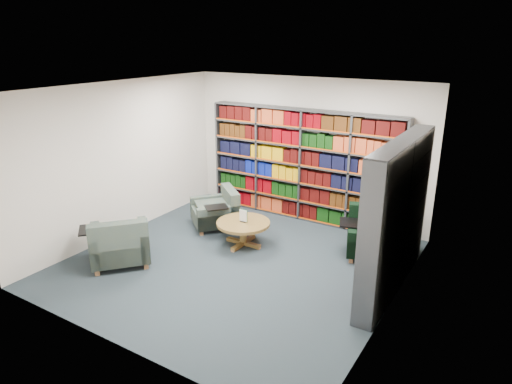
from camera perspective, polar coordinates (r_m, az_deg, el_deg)
The scene contains 7 objects.
room_shell at distance 7.03m, azimuth -2.57°, elevation 1.36°, with size 5.02×5.02×2.82m.
bookshelf_back at distance 9.07m, azimuth 5.81°, elevation 3.31°, with size 4.00×0.28×2.20m.
bookshelf_right at distance 6.75m, azimuth 17.18°, elevation -2.99°, with size 0.28×2.50×2.20m.
chair_teal_left at distance 8.87m, azimuth -4.69°, elevation -2.45°, with size 1.15×1.15×0.74m.
chair_green_right at distance 8.01m, azimuth 14.45°, elevation -5.31°, with size 1.15×1.11×0.78m.
chair_teal_front at distance 7.70m, azimuth -16.66°, elevation -6.38°, with size 1.27×1.27×0.82m.
coffee_table at distance 8.02m, azimuth -1.60°, elevation -4.34°, with size 0.94×0.94×0.66m.
Camera 1 is at (3.79, -5.53, 3.51)m, focal length 32.00 mm.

